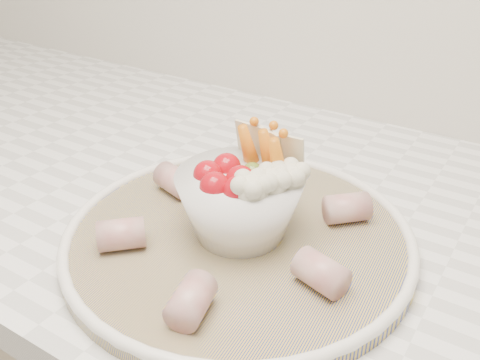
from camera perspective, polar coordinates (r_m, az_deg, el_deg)
The scene contains 3 objects.
serving_platter at distance 0.57m, azimuth -0.16°, elevation -6.02°, with size 0.40×0.40×0.02m.
veggie_bowl at distance 0.54m, azimuth 0.30°, elevation -1.93°, with size 0.13×0.13×0.11m.
cured_meat_rolls at distance 0.56m, azimuth -0.17°, elevation -4.35°, with size 0.27×0.30×0.03m.
Camera 1 is at (0.22, 0.96, 1.26)m, focal length 40.00 mm.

